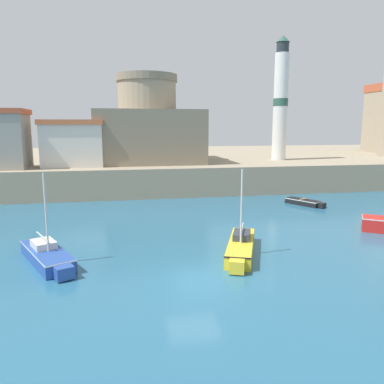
{
  "coord_description": "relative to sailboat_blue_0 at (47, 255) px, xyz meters",
  "views": [
    {
      "loc": [
        -3.13,
        -16.19,
        7.09
      ],
      "look_at": [
        2.2,
        12.13,
        2.0
      ],
      "focal_mm": 35.0,
      "sensor_mm": 36.0,
      "label": 1
    }
  ],
  "objects": [
    {
      "name": "ground_plane",
      "position": [
        7.12,
        -3.58,
        -0.44
      ],
      "size": [
        200.0,
        200.0,
        0.0
      ],
      "primitive_type": "plane",
      "color": "#28607F"
    },
    {
      "name": "quay_seawall",
      "position": [
        7.12,
        36.31,
        1.04
      ],
      "size": [
        120.0,
        40.0,
        2.97
      ],
      "primitive_type": "cube",
      "color": "gray",
      "rests_on": "ground"
    },
    {
      "name": "sailboat_blue_0",
      "position": [
        0.0,
        0.0,
        0.0
      ],
      "size": [
        3.53,
        5.56,
        4.78
      ],
      "color": "#284C9E",
      "rests_on": "ground"
    },
    {
      "name": "sailboat_yellow_1",
      "position": [
        10.4,
        -0.54,
        0.02
      ],
      "size": [
        3.26,
        5.97,
        4.83
      ],
      "color": "yellow",
      "rests_on": "ground"
    },
    {
      "name": "dinghy_black_3",
      "position": [
        20.24,
        11.13,
        -0.17
      ],
      "size": [
        2.63,
        3.69,
        0.57
      ],
      "color": "black",
      "rests_on": "ground"
    },
    {
      "name": "fortress",
      "position": [
        7.12,
        24.93,
        6.18
      ],
      "size": [
        11.89,
        11.89,
        9.92
      ],
      "color": "gray",
      "rests_on": "quay_seawall"
    },
    {
      "name": "lighthouse",
      "position": [
        23.12,
        23.85,
        9.66
      ],
      "size": [
        1.76,
        1.76,
        14.65
      ],
      "color": "silver",
      "rests_on": "quay_seawall"
    },
    {
      "name": "harbor_shed_mid_row",
      "position": [
        -0.88,
        21.75,
        4.93
      ],
      "size": [
        6.31,
        6.41,
        4.76
      ],
      "color": "silver",
      "rests_on": "quay_seawall"
    }
  ]
}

